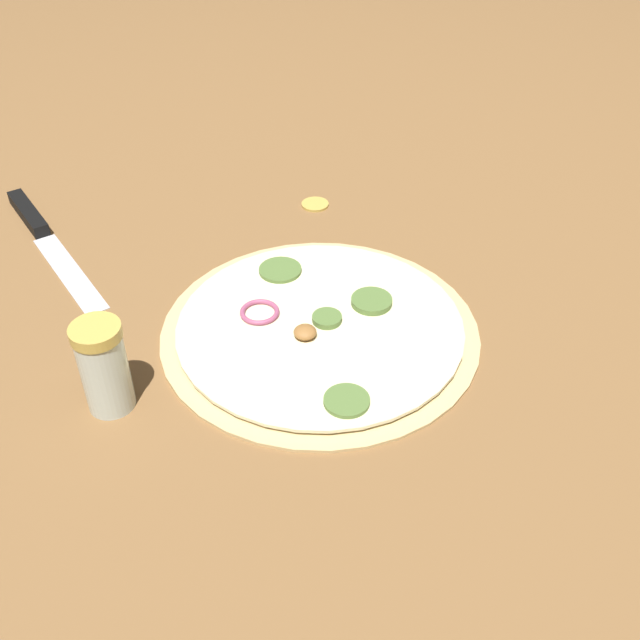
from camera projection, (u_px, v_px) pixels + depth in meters
The scene contains 5 objects.
ground_plane at pixel (320, 332), 0.84m from camera, with size 3.00×3.00×0.00m, color brown.
pizza at pixel (320, 328), 0.84m from camera, with size 0.36×0.36×0.02m.
knife at pixel (38, 227), 1.00m from camera, with size 0.31×0.04×0.02m.
spice_jar at pixel (104, 367), 0.72m from camera, with size 0.05×0.05×0.10m.
loose_cap at pixel (315, 203), 1.05m from camera, with size 0.04×0.04×0.01m.
Camera 1 is at (-0.51, 0.39, 0.54)m, focal length 42.00 mm.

